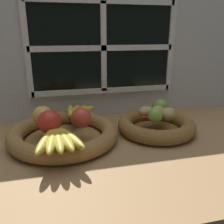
{
  "coord_description": "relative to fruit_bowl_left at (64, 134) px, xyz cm",
  "views": [
    {
      "loc": [
        -22.25,
        -79.99,
        37.66
      ],
      "look_at": [
        -2.21,
        2.75,
        9.63
      ],
      "focal_mm": 39.07,
      "sensor_mm": 36.0,
      "label": 1
    }
  ],
  "objects": [
    {
      "name": "potato_large",
      "position": [
        35.96,
        0.0,
        5.51
      ],
      "size": [
        9.13,
        9.51,
        5.02
      ],
      "primitive_type": "ellipsoid",
      "rotation": [
        0.0,
        0.0,
        4.03
      ],
      "color": "tan",
      "rests_on": "fruit_bowl_right"
    },
    {
      "name": "lime_near",
      "position": [
        33.35,
        -3.91,
        5.86
      ],
      "size": [
        5.71,
        5.71,
        5.71
      ],
      "primitive_type": "sphere",
      "color": "#7AAD3D",
      "rests_on": "fruit_bowl_right"
    },
    {
      "name": "chili_pepper",
      "position": [
        34.89,
        -1.06,
        3.88
      ],
      "size": [
        10.85,
        2.9,
        1.75
      ],
      "primitive_type": "cone",
      "rotation": [
        0.0,
        1.57,
        -0.11
      ],
      "color": "red",
      "rests_on": "fruit_bowl_right"
    },
    {
      "name": "banana_bunch_front",
      "position": [
        -2.05,
        -13.9,
        4.6
      ],
      "size": [
        15.67,
        20.2,
        3.19
      ],
      "color": "gold",
      "rests_on": "fruit_bowl_left"
    },
    {
      "name": "banana_bunch_back",
      "position": [
        6.21,
        11.38,
        4.37
      ],
      "size": [
        12.92,
        17.64,
        2.74
      ],
      "color": "yellow",
      "rests_on": "fruit_bowl_left"
    },
    {
      "name": "back_wall",
      "position": [
        20.19,
        27.03,
        25.26
      ],
      "size": [
        140.0,
        4.6,
        55.0
      ],
      "color": "silver",
      "rests_on": "ground_plane"
    },
    {
      "name": "potato_back",
      "position": [
        37.97,
        4.44,
        5.54
      ],
      "size": [
        4.85,
        6.52,
        5.09
      ],
      "primitive_type": "ellipsoid",
      "rotation": [
        0.0,
        0.0,
        1.53
      ],
      "color": "tan",
      "rests_on": "fruit_bowl_right"
    },
    {
      "name": "ground_plane",
      "position": [
        20.19,
        -2.75,
        -4.13
      ],
      "size": [
        140.0,
        90.0,
        3.0
      ],
      "primitive_type": "cube",
      "color": "#9E774C"
    },
    {
      "name": "fruit_bowl_right",
      "position": [
        35.96,
        0.0,
        0.02
      ],
      "size": [
        30.48,
        30.48,
        5.63
      ],
      "color": "brown",
      "rests_on": "ground_plane"
    },
    {
      "name": "lime_far",
      "position": [
        39.0,
        3.91,
        6.26
      ],
      "size": [
        6.53,
        6.53,
        6.53
      ],
      "primitive_type": "sphere",
      "color": "#6B9E33",
      "rests_on": "fruit_bowl_right"
    },
    {
      "name": "potato_oblong",
      "position": [
        32.32,
        2.83,
        5.13
      ],
      "size": [
        7.4,
        6.52,
        4.25
      ],
      "primitive_type": "ellipsoid",
      "rotation": [
        0.0,
        0.0,
        3.4
      ],
      "color": "tan",
      "rests_on": "fruit_bowl_right"
    },
    {
      "name": "apple_red_front",
      "position": [
        -4.42,
        -5.43,
        6.97
      ],
      "size": [
        7.94,
        7.94,
        7.94
      ],
      "primitive_type": "sphere",
      "color": "red",
      "rests_on": "fruit_bowl_left"
    },
    {
      "name": "potato_small",
      "position": [
        39.19,
        -3.23,
        5.48
      ],
      "size": [
        8.51,
        8.42,
        4.95
      ],
      "primitive_type": "ellipsoid",
      "rotation": [
        0.0,
        0.0,
        3.78
      ],
      "color": "tan",
      "rests_on": "fruit_bowl_right"
    },
    {
      "name": "apple_red_right",
      "position": [
        6.25,
        -2.52,
        6.63
      ],
      "size": [
        7.26,
        7.26,
        7.26
      ],
      "primitive_type": "sphere",
      "color": "#CC422D",
      "rests_on": "fruit_bowl_left"
    },
    {
      "name": "apple_golden_left",
      "position": [
        -6.68,
        2.01,
        6.68
      ],
      "size": [
        7.35,
        7.35,
        7.35
      ],
      "primitive_type": "sphere",
      "color": "gold",
      "rests_on": "fruit_bowl_left"
    },
    {
      "name": "fruit_bowl_left",
      "position": [
        0.0,
        0.0,
        0.0
      ],
      "size": [
        39.31,
        39.31,
        5.63
      ],
      "color": "olive",
      "rests_on": "ground_plane"
    }
  ]
}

